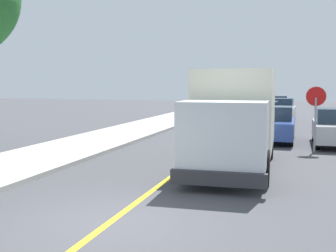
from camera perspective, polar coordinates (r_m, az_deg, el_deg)
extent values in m
plane|color=#424247|center=(8.91, -7.75, -12.52)|extent=(120.00, 120.00, 0.00)
cube|color=#ADAAA3|center=(14.96, -20.50, -5.10)|extent=(3.60, 60.00, 0.15)
cube|color=gold|center=(18.27, 5.22, -3.09)|extent=(0.16, 56.00, 0.01)
cube|color=#F2EDCC|center=(15.17, 9.15, 2.28)|extent=(2.54, 5.07, 2.60)
cube|color=silver|center=(11.74, 7.41, -0.86)|extent=(2.34, 2.06, 1.70)
cube|color=#1E2D3D|center=(10.82, 6.82, 0.58)|extent=(2.04, 0.14, 0.75)
cube|color=#2D2D33|center=(10.86, 6.60, -6.90)|extent=(2.40, 0.27, 0.36)
cylinder|color=black|center=(12.00, 12.48, -5.40)|extent=(0.33, 1.01, 1.00)
cylinder|color=black|center=(12.26, 2.59, -5.04)|extent=(0.33, 1.01, 1.00)
cylinder|color=black|center=(16.49, 13.15, -2.42)|extent=(0.33, 1.01, 1.00)
cylinder|color=black|center=(16.68, 5.91, -2.21)|extent=(0.33, 1.01, 1.00)
cube|color=#2D4793|center=(21.27, 13.83, -0.24)|extent=(1.84, 4.41, 0.76)
cube|color=#1E2D3D|center=(21.36, 13.90, 1.67)|extent=(1.60, 1.81, 0.64)
cylinder|color=black|center=(19.88, 15.86, -1.65)|extent=(0.23, 0.64, 0.64)
cylinder|color=black|center=(19.97, 11.33, -1.51)|extent=(0.23, 0.64, 0.64)
cylinder|color=black|center=(22.68, 16.00, -0.78)|extent=(0.23, 0.64, 0.64)
cylinder|color=black|center=(22.75, 12.02, -0.66)|extent=(0.23, 0.64, 0.64)
cube|color=black|center=(26.95, 12.45, 1.00)|extent=(1.94, 4.46, 0.76)
cube|color=#1E2D3D|center=(27.05, 12.50, 2.50)|extent=(1.64, 1.85, 0.64)
cylinder|color=black|center=(25.56, 14.09, -0.03)|extent=(0.24, 0.65, 0.64)
cylinder|color=black|center=(25.62, 10.55, 0.06)|extent=(0.24, 0.65, 0.64)
cylinder|color=black|center=(28.36, 14.15, 0.52)|extent=(0.24, 0.65, 0.64)
cylinder|color=black|center=(28.42, 10.96, 0.60)|extent=(0.24, 0.65, 0.64)
cube|color=#B7B7BC|center=(32.77, 14.70, 1.75)|extent=(2.00, 4.48, 0.76)
cube|color=#1E2D3D|center=(32.88, 14.75, 2.99)|extent=(1.66, 1.87, 0.64)
cylinder|color=black|center=(31.34, 15.93, 0.95)|extent=(0.25, 0.65, 0.64)
cylinder|color=black|center=(31.46, 13.06, 1.03)|extent=(0.25, 0.65, 0.64)
cylinder|color=black|center=(34.14, 16.19, 1.31)|extent=(0.25, 0.65, 0.64)
cylinder|color=black|center=(34.26, 13.55, 1.39)|extent=(0.25, 0.65, 0.64)
cube|color=silver|center=(38.94, 14.14, 2.35)|extent=(1.99, 4.47, 0.76)
cube|color=#1E2D3D|center=(39.06, 14.16, 3.39)|extent=(1.66, 1.87, 0.64)
cylinder|color=black|center=(37.56, 15.34, 1.71)|extent=(0.25, 0.65, 0.64)
cylinder|color=black|center=(37.56, 12.93, 1.76)|extent=(0.25, 0.65, 0.64)
cylinder|color=black|center=(40.37, 15.24, 1.97)|extent=(0.25, 0.65, 0.64)
cylinder|color=black|center=(40.37, 13.00, 2.02)|extent=(0.25, 0.65, 0.64)
cube|color=#B7B7BC|center=(20.63, 21.09, -0.63)|extent=(1.81, 4.41, 0.76)
cube|color=#1E2D3D|center=(20.42, 21.19, 1.28)|extent=(1.59, 1.80, 0.64)
cylinder|color=black|center=(22.02, 18.73, -1.04)|extent=(0.22, 0.64, 0.64)
cylinder|color=black|center=(19.22, 19.02, -1.99)|extent=(0.22, 0.64, 0.64)
cylinder|color=gray|center=(18.35, 18.77, 0.12)|extent=(0.08, 0.08, 2.20)
cylinder|color=red|center=(18.31, 18.89, 3.71)|extent=(0.76, 0.03, 0.76)
cylinder|color=white|center=(18.33, 18.88, 3.72)|extent=(0.80, 0.02, 0.80)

